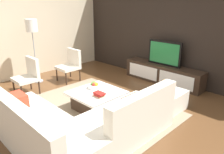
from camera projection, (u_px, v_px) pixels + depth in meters
The scene contains 15 objects.
ground_plane at pixel (96, 112), 4.39m from camera, with size 14.00×14.00×0.00m, color brown.
feature_wall_back at pixel (172, 30), 5.73m from camera, with size 6.40×0.12×2.80m, color black.
side_wall_left at pixel (27, 28), 6.21m from camera, with size 0.12×5.20×2.80m, color beige.
area_rug at pixel (93, 110), 4.46m from camera, with size 3.09×2.49×0.01m, color gray.
media_console at pixel (163, 74), 5.91m from camera, with size 2.23×0.45×0.50m.
television at pixel (164, 53), 5.72m from camera, with size 0.96×0.06×0.65m.
sectional_couch at pixel (76, 125), 3.39m from camera, with size 2.28×2.36×0.84m.
coffee_table at pixel (97, 100), 4.46m from camera, with size 0.93×0.97×0.38m.
accent_chair_near at pixel (29, 74), 5.14m from camera, with size 0.53×0.50×0.87m.
floor_lamp at pixel (32, 30), 5.60m from camera, with size 0.30×0.30×1.69m.
ottoman at pixel (165, 99), 4.48m from camera, with size 0.70×0.70×0.40m, color silver.
fruit_bowl at pixel (94, 86), 4.57m from camera, with size 0.28×0.28×0.13m.
accent_chair_far at pixel (71, 63), 6.05m from camera, with size 0.54×0.53×0.87m.
decorative_ball at pixel (166, 85), 4.37m from camera, with size 0.24×0.24×0.24m, color #AD8451.
book_stack at pixel (99, 95), 4.16m from camera, with size 0.22×0.16×0.09m.
Camera 1 is at (3.00, -2.54, 2.10)m, focal length 34.85 mm.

